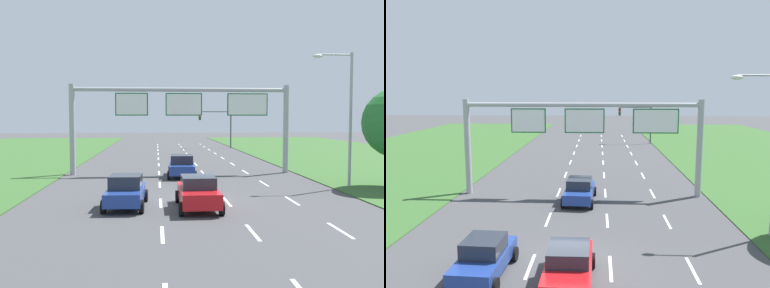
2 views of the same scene
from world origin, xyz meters
The scene contains 10 objects.
ground_plane centered at (0.00, 0.00, 0.00)m, with size 200.00×200.00×0.00m, color #424244.
lane_dashes_inner_left centered at (-1.75, 15.00, 0.00)m, with size 0.14×68.40×0.01m.
lane_dashes_inner_right centered at (1.75, 15.00, 0.00)m, with size 0.14×68.40×0.01m.
lane_dashes_slip centered at (5.25, 15.00, 0.00)m, with size 0.14×68.40×0.01m.
car_near_red centered at (0.06, -1.50, 0.81)m, with size 2.08×4.17×1.60m.
car_lead_silver centered at (-3.48, -0.88, 0.79)m, with size 2.12×4.00×1.61m.
car_mid_lane centered at (-0.06, 9.75, 0.82)m, with size 2.30×4.42×1.64m.
sign_gantry centered at (0.28, 11.43, 4.93)m, with size 17.24×0.44×7.00m.
traffic_light_mast centered at (6.85, 39.04, 3.87)m, with size 4.76×0.49×5.60m.
street_lamp centered at (9.89, 4.02, 5.08)m, with size 2.61×0.32×8.50m.
Camera 1 is at (-1.96, -22.04, 4.46)m, focal length 40.00 mm.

